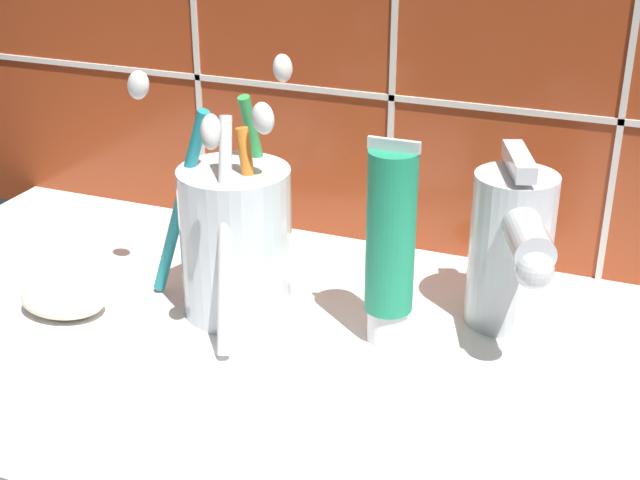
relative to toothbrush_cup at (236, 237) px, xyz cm
name	(u,v)px	position (x,y,z in cm)	size (l,w,h in cm)	color
sink_counter	(283,355)	(5.09, -3.25, -7.03)	(71.92, 38.22, 2.00)	white
tile_wall_backsplash	(376,35)	(5.10, 16.10, 12.05)	(81.92, 1.72, 40.14)	#933819
toothbrush_cup	(236,237)	(0.00, 0.00, 0.00)	(12.84, 16.47, 18.41)	silver
toothpaste_tube	(390,245)	(11.81, 0.01, 1.41)	(3.56, 3.39, 14.98)	white
sink_faucet	(513,247)	(19.25, 5.28, 0.27)	(6.95, 11.67, 13.05)	silver
soap_bar	(63,299)	(-12.05, -5.23, -4.95)	(6.81, 4.99, 2.16)	silver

